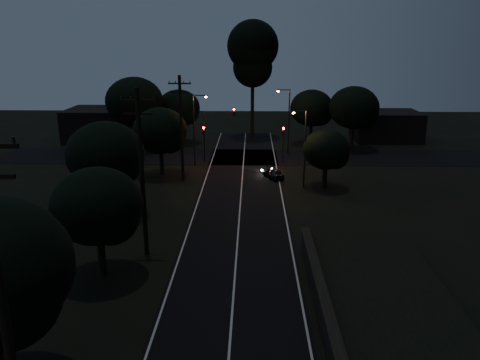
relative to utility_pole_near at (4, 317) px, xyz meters
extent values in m
cube|color=black|center=(6.00, 24.00, -6.24)|extent=(8.00, 70.00, 0.02)
cube|color=black|center=(6.00, 44.00, -6.24)|extent=(60.00, 8.00, 0.02)
cube|color=beige|center=(6.00, 24.00, -6.22)|extent=(0.12, 70.00, 0.01)
cube|color=beige|center=(2.25, 24.00, -6.22)|extent=(0.12, 70.00, 0.01)
cube|color=beige|center=(9.75, 24.00, -6.22)|extent=(0.12, 70.00, 0.01)
cube|color=black|center=(10.60, 5.00, -4.70)|extent=(0.55, 26.00, 0.10)
cylinder|color=black|center=(0.00, 0.00, -0.25)|extent=(0.30, 0.30, 12.00)
cylinder|color=black|center=(0.00, 17.00, -0.75)|extent=(0.30, 0.30, 11.00)
cube|color=black|center=(0.00, 17.00, 3.95)|extent=(2.20, 0.12, 0.12)
cube|color=black|center=(0.00, 17.00, 3.15)|extent=(1.80, 0.12, 0.12)
cylinder|color=black|center=(0.00, 34.00, -1.00)|extent=(0.30, 0.30, 10.50)
cube|color=black|center=(0.00, 34.00, 3.45)|extent=(2.20, 0.12, 0.12)
cube|color=black|center=(0.00, 34.00, 2.65)|extent=(1.80, 0.12, 0.12)
sphere|color=black|center=(-1.84, 3.34, -1.34)|extent=(3.98, 3.98, 3.98)
cylinder|color=black|center=(-2.00, 14.00, -4.99)|extent=(0.44, 0.44, 2.50)
ellipsoid|color=black|center=(-2.00, 14.00, -1.75)|extent=(5.32, 5.32, 4.52)
sphere|color=black|center=(-1.07, 13.47, -2.28)|extent=(3.19, 3.19, 3.19)
cylinder|color=black|center=(-4.50, 24.00, -4.83)|extent=(0.44, 0.44, 2.83)
ellipsoid|color=black|center=(-4.50, 24.00, -1.13)|extent=(6.10, 6.10, 5.19)
sphere|color=black|center=(-3.43, 23.39, -1.74)|extent=(3.66, 3.66, 3.66)
cylinder|color=black|center=(-2.50, 36.00, -4.93)|extent=(0.44, 0.44, 2.63)
ellipsoid|color=black|center=(-2.50, 36.00, -1.51)|extent=(5.61, 5.61, 4.77)
sphere|color=black|center=(-1.52, 35.44, -2.07)|extent=(3.36, 3.36, 3.36)
cylinder|color=black|center=(-3.00, 52.00, -4.90)|extent=(0.44, 0.44, 2.69)
ellipsoid|color=black|center=(-3.00, 52.00, -1.39)|extent=(5.76, 5.76, 4.90)
sphere|color=black|center=(-1.99, 51.42, -1.97)|extent=(3.46, 3.46, 3.46)
cylinder|color=black|center=(-8.00, 48.00, -4.52)|extent=(0.44, 0.44, 3.45)
ellipsoid|color=black|center=(-8.00, 48.00, -0.06)|extent=(7.27, 7.27, 6.18)
sphere|color=black|center=(-6.73, 47.27, -0.79)|extent=(4.36, 4.36, 4.36)
cylinder|color=black|center=(15.00, 52.00, -4.90)|extent=(0.44, 0.44, 2.70)
ellipsoid|color=black|center=(15.00, 52.00, -1.38)|extent=(5.80, 5.80, 4.93)
sphere|color=black|center=(16.01, 51.42, -1.96)|extent=(3.48, 3.48, 3.48)
cylinder|color=black|center=(20.00, 49.00, -4.75)|extent=(0.44, 0.44, 2.99)
ellipsoid|color=black|center=(20.00, 49.00, -0.87)|extent=(6.37, 6.37, 5.42)
sphere|color=black|center=(21.12, 48.36, -1.50)|extent=(3.82, 3.82, 3.82)
cylinder|color=black|center=(14.00, 32.00, -5.20)|extent=(0.44, 0.44, 2.10)
ellipsoid|color=black|center=(14.00, 32.00, -2.48)|extent=(4.45, 4.45, 3.79)
sphere|color=black|center=(14.78, 31.55, -2.92)|extent=(2.67, 2.67, 2.67)
cylinder|color=black|center=(7.00, 57.00, -1.71)|extent=(0.50, 0.50, 9.06)
sphere|color=black|center=(7.00, 57.00, 6.61)|extent=(7.25, 7.25, 7.25)
sphere|color=black|center=(7.00, 57.00, 3.64)|extent=(5.60, 5.60, 5.60)
cube|color=black|center=(-14.00, 54.00, -4.05)|extent=(10.00, 8.00, 4.40)
cube|color=black|center=(26.00, 55.00, -4.25)|extent=(9.00, 7.00, 4.00)
cylinder|color=black|center=(1.40, 42.00, -4.65)|extent=(0.12, 0.12, 3.20)
cube|color=black|center=(1.40, 42.00, -2.60)|extent=(0.28, 0.22, 0.90)
sphere|color=#FF0705|center=(1.40, 41.87, -2.30)|extent=(0.22, 0.22, 0.22)
cylinder|color=black|center=(10.60, 42.00, -4.65)|extent=(0.12, 0.12, 3.20)
cube|color=black|center=(10.60, 42.00, -2.60)|extent=(0.28, 0.22, 0.90)
sphere|color=#FF0705|center=(10.60, 41.87, -2.30)|extent=(0.22, 0.22, 0.22)
cylinder|color=black|center=(1.40, 42.00, -3.75)|extent=(0.12, 0.12, 5.00)
cube|color=black|center=(4.90, 42.00, -0.45)|extent=(0.28, 0.22, 0.90)
sphere|color=#FF0705|center=(4.90, 41.87, -0.15)|extent=(0.22, 0.22, 0.22)
cube|color=black|center=(3.15, 42.00, -0.45)|extent=(3.50, 0.08, 0.08)
cylinder|color=black|center=(0.50, 40.00, -2.25)|extent=(0.16, 0.16, 8.00)
cube|color=black|center=(1.20, 40.00, 1.65)|extent=(1.40, 0.10, 0.10)
cube|color=black|center=(1.90, 40.00, 1.60)|extent=(0.35, 0.22, 0.12)
sphere|color=orange|center=(1.90, 40.00, 1.50)|extent=(0.26, 0.26, 0.26)
cylinder|color=black|center=(11.50, 46.00, -2.25)|extent=(0.16, 0.16, 8.00)
cube|color=black|center=(10.80, 46.00, 1.65)|extent=(1.40, 0.10, 0.10)
cube|color=black|center=(10.10, 46.00, 1.60)|extent=(0.35, 0.22, 0.12)
sphere|color=orange|center=(10.10, 46.00, 1.50)|extent=(0.26, 0.26, 0.26)
cylinder|color=black|center=(12.00, 32.00, -2.50)|extent=(0.16, 0.16, 7.50)
cube|color=black|center=(11.40, 32.00, 1.15)|extent=(1.20, 0.10, 0.10)
cube|color=black|center=(10.80, 32.00, 1.10)|extent=(0.35, 0.22, 0.12)
sphere|color=orange|center=(10.80, 32.00, 1.00)|extent=(0.26, 0.26, 0.26)
imported|color=black|center=(9.20, 35.05, -5.72)|extent=(2.41, 3.33, 1.05)
camera|label=1|loc=(6.97, -11.33, 7.52)|focal=35.00mm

